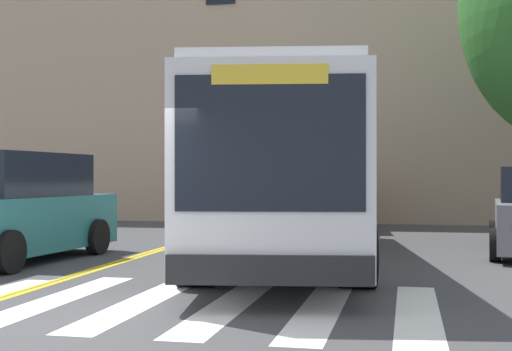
{
  "coord_description": "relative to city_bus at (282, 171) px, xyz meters",
  "views": [
    {
      "loc": [
        3.65,
        -7.0,
        1.68
      ],
      "look_at": [
        0.94,
        6.22,
        1.69
      ],
      "focal_mm": 50.0,
      "sensor_mm": 36.0,
      "label": 1
    }
  ],
  "objects": [
    {
      "name": "lane_line_yellow_inner",
      "position": [
        -3.12,
        8.78,
        -1.79
      ],
      "size": [
        0.12,
        36.0,
        0.01
      ],
      "primitive_type": "cube",
      "color": "gold",
      "rests_on": "ground"
    },
    {
      "name": "ground_plane",
      "position": [
        -1.28,
        -7.2,
        -1.79
      ],
      "size": [
        120.0,
        120.0,
        0.0
      ],
      "primitive_type": "plane",
      "color": "#424244"
    },
    {
      "name": "city_bus",
      "position": [
        0.0,
        0.0,
        0.0
      ],
      "size": [
        4.17,
        12.14,
        3.28
      ],
      "color": "white",
      "rests_on": "ground"
    },
    {
      "name": "car_teal_near_lane",
      "position": [
        -5.13,
        -1.44,
        -0.77
      ],
      "size": [
        2.51,
        5.23,
        2.14
      ],
      "color": "#236B70",
      "rests_on": "ground"
    },
    {
      "name": "lane_line_yellow_outer",
      "position": [
        -2.96,
        8.78,
        -1.79
      ],
      "size": [
        0.12,
        36.0,
        0.01
      ],
      "primitive_type": "cube",
      "color": "gold",
      "rests_on": "ground"
    },
    {
      "name": "car_red_behind_bus",
      "position": [
        -0.06,
        8.17,
        -0.75
      ],
      "size": [
        2.52,
        4.97,
        2.19
      ],
      "color": "#AD1E1E",
      "rests_on": "ground"
    },
    {
      "name": "building_facade",
      "position": [
        1.68,
        14.54,
        3.59
      ],
      "size": [
        43.62,
        7.0,
        10.74
      ],
      "color": "tan",
      "rests_on": "ground"
    },
    {
      "name": "crosswalk",
      "position": [
        -2.22,
        -5.22,
        -1.79
      ],
      "size": [
        10.14,
        4.21,
        0.01
      ],
      "color": "white",
      "rests_on": "ground"
    }
  ]
}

